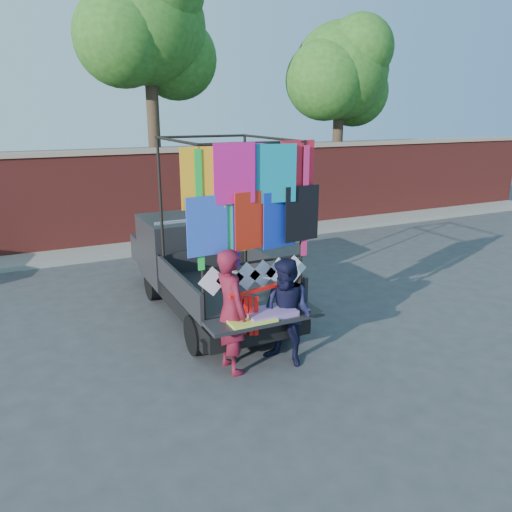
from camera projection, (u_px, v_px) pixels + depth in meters
name	position (u px, v px, depth m)	size (l,w,h in m)	color
ground	(236.00, 345.00, 7.95)	(90.00, 90.00, 0.00)	#38383A
brick_wall	(133.00, 197.00, 13.63)	(30.00, 0.45, 2.61)	maroon
curb	(142.00, 248.00, 13.38)	(30.00, 1.20, 0.12)	gray
tree_mid	(150.00, 31.00, 13.79)	(4.20, 3.30, 7.73)	#38281C
tree_right	(342.00, 75.00, 16.78)	(4.20, 3.30, 6.62)	#38281C
pickup_truck	(198.00, 263.00, 9.50)	(2.02, 5.08, 3.20)	black
woman	(231.00, 311.00, 6.96)	(0.66, 0.43, 1.81)	maroon
man	(287.00, 313.00, 7.18)	(0.77, 0.60, 1.59)	black
streamer_bundle	(253.00, 305.00, 6.98)	(1.01, 0.24, 0.70)	#FE130D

